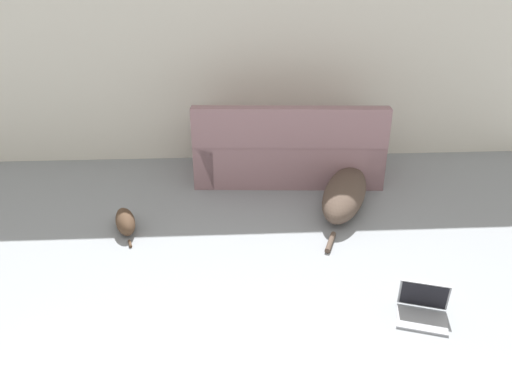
{
  "coord_description": "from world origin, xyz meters",
  "views": [
    {
      "loc": [
        0.09,
        -1.01,
        2.16
      ],
      "look_at": [
        0.28,
        2.39,
        0.54
      ],
      "focal_mm": 35.0,
      "sensor_mm": 36.0,
      "label": 1
    }
  ],
  "objects_px": {
    "couch": "(288,151)",
    "dog": "(347,188)",
    "cat": "(125,221)",
    "laptop_open": "(423,305)"
  },
  "relations": [
    {
      "from": "cat",
      "to": "laptop_open",
      "type": "distance_m",
      "value": 2.5
    },
    {
      "from": "couch",
      "to": "cat",
      "type": "xyz_separation_m",
      "value": [
        -1.52,
        -1.06,
        -0.2
      ]
    },
    {
      "from": "couch",
      "to": "laptop_open",
      "type": "height_order",
      "value": "couch"
    },
    {
      "from": "couch",
      "to": "dog",
      "type": "distance_m",
      "value": 0.82
    },
    {
      "from": "couch",
      "to": "dog",
      "type": "height_order",
      "value": "couch"
    },
    {
      "from": "cat",
      "to": "laptop_open",
      "type": "bearing_deg",
      "value": -136.8
    },
    {
      "from": "cat",
      "to": "couch",
      "type": "bearing_deg",
      "value": -71.87
    },
    {
      "from": "dog",
      "to": "couch",
      "type": "bearing_deg",
      "value": 58.97
    },
    {
      "from": "couch",
      "to": "cat",
      "type": "bearing_deg",
      "value": 38.69
    },
    {
      "from": "dog",
      "to": "cat",
      "type": "xyz_separation_m",
      "value": [
        -2.02,
        -0.42,
        -0.06
      ]
    }
  ]
}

